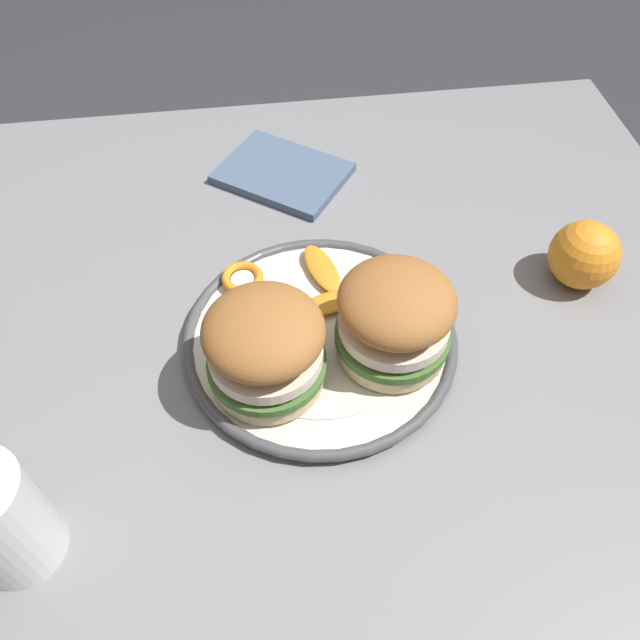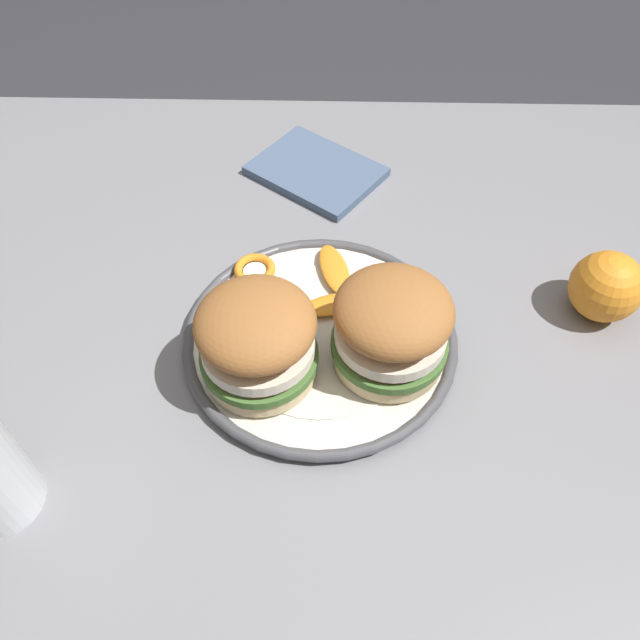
% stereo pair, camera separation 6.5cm
% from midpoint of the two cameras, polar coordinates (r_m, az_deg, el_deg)
% --- Properties ---
extents(ground_plane, '(8.00, 8.00, 0.00)m').
position_cam_midpoint_polar(ground_plane, '(1.38, -4.98, -20.51)').
color(ground_plane, '#333338').
extents(dining_table, '(1.14, 0.86, 0.75)m').
position_cam_midpoint_polar(dining_table, '(0.80, -8.08, -5.84)').
color(dining_table, gray).
rests_on(dining_table, ground).
extents(dinner_plate, '(0.29, 0.29, 0.02)m').
position_cam_midpoint_polar(dinner_plate, '(0.68, -2.74, -1.78)').
color(dinner_plate, silver).
rests_on(dinner_plate, dining_table).
extents(sandwich_half_left, '(0.13, 0.13, 0.10)m').
position_cam_midpoint_polar(sandwich_half_left, '(0.63, 3.69, 0.07)').
color(sandwich_half_left, beige).
rests_on(sandwich_half_left, dinner_plate).
extents(sandwich_half_right, '(0.13, 0.13, 0.10)m').
position_cam_midpoint_polar(sandwich_half_right, '(0.61, -7.98, -2.52)').
color(sandwich_half_right, beige).
rests_on(sandwich_half_right, dinner_plate).
extents(orange_peel_curled, '(0.07, 0.07, 0.01)m').
position_cam_midpoint_polar(orange_peel_curled, '(0.73, -9.08, 3.61)').
color(orange_peel_curled, orange).
rests_on(orange_peel_curled, dinner_plate).
extents(orange_peel_strip_long, '(0.05, 0.08, 0.01)m').
position_cam_midpoint_polar(orange_peel_strip_long, '(0.73, -2.38, 4.45)').
color(orange_peel_strip_long, orange).
rests_on(orange_peel_strip_long, dinner_plate).
extents(orange_peel_strip_short, '(0.08, 0.05, 0.01)m').
position_cam_midpoint_polar(orange_peel_strip_short, '(0.70, -1.78, 1.40)').
color(orange_peel_strip_short, orange).
rests_on(orange_peel_strip_short, dinner_plate).
extents(drinking_glass, '(0.07, 0.07, 0.12)m').
position_cam_midpoint_polar(drinking_glass, '(0.61, -29.23, -15.72)').
color(drinking_glass, white).
rests_on(drinking_glass, dining_table).
extents(whole_orange, '(0.08, 0.08, 0.08)m').
position_cam_midpoint_polar(whole_orange, '(0.77, 20.13, 5.30)').
color(whole_orange, orange).
rests_on(whole_orange, dining_table).
extents(folded_napkin, '(0.20, 0.19, 0.01)m').
position_cam_midpoint_polar(folded_napkin, '(0.89, -5.48, 12.70)').
color(folded_napkin, slate).
rests_on(folded_napkin, dining_table).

